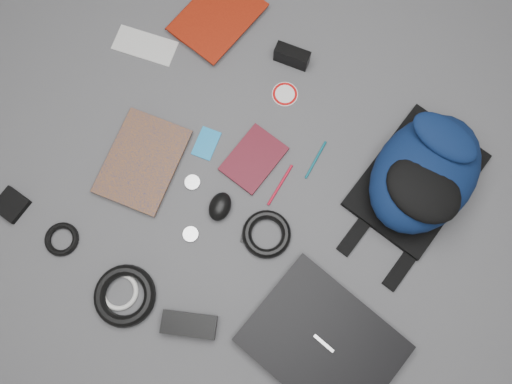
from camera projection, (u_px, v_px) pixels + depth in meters
The scene contains 21 objects.
ground at pixel (256, 194), 1.43m from camera, with size 4.00×4.00×0.00m, color #4F4F51.
backpack at pixel (425, 173), 1.36m from camera, with size 0.28×0.41×0.17m, color #081534, non-canonical shape.
laptop at pixel (323, 343), 1.32m from camera, with size 0.38×0.30×0.04m, color black.
comic_book at pixel (111, 149), 1.45m from camera, with size 0.20×0.28×0.02m, color #C1680D.
envelope at pixel (145, 46), 1.54m from camera, with size 0.19×0.09×0.00m, color silver.
dvd_case at pixel (254, 159), 1.45m from camera, with size 0.13×0.18×0.01m, color #460D16.
compact_camera at pixel (292, 56), 1.50m from camera, with size 0.11×0.04×0.06m, color black.
sticker_disc at pixel (285, 94), 1.50m from camera, with size 0.08×0.08×0.00m, color white.
pen_teal at pixel (316, 160), 1.45m from camera, with size 0.01×0.01×0.13m, color #0B5766.
pen_red at pixel (280, 185), 1.43m from camera, with size 0.01×0.01×0.14m, color #B80E25.
id_badge at pixel (206, 143), 1.46m from camera, with size 0.06×0.09×0.00m, color #1A85C8.
usb_black at pixel (245, 234), 1.40m from camera, with size 0.02×0.05×0.01m, color black.
mouse at pixel (220, 207), 1.40m from camera, with size 0.06×0.09×0.04m, color black.
headphone_left at pixel (192, 182), 1.43m from camera, with size 0.04×0.04×0.01m, color silver.
headphone_right at pixel (191, 234), 1.40m from camera, with size 0.04×0.04×0.01m, color silver.
cable_coil at pixel (267, 234), 1.39m from camera, with size 0.14×0.14×0.03m, color black.
power_brick at pixel (189, 324), 1.33m from camera, with size 0.15×0.06×0.04m, color black.
power_cord_coil at pixel (125, 296), 1.35m from camera, with size 0.17×0.17×0.03m, color black.
pouch at pixel (11, 205), 1.41m from camera, with size 0.08×0.08×0.02m, color black.
earbud_coil at pixel (62, 239), 1.39m from camera, with size 0.10×0.10×0.02m, color black.
white_cable_coil at pixel (120, 291), 1.36m from camera, with size 0.10×0.10×0.01m, color white.
Camera 1 is at (0.16, -0.27, 1.40)m, focal length 35.00 mm.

